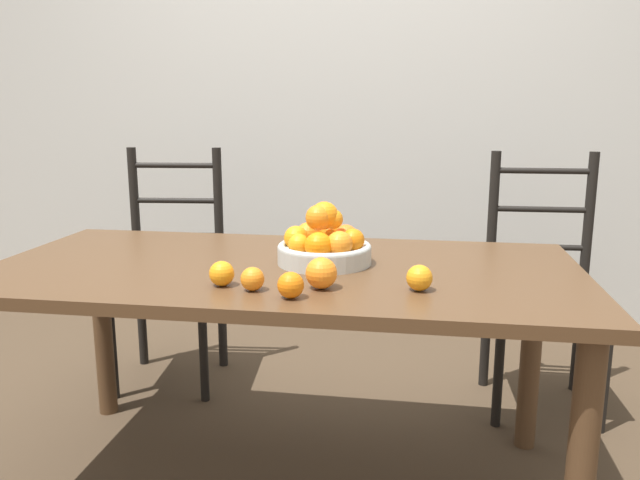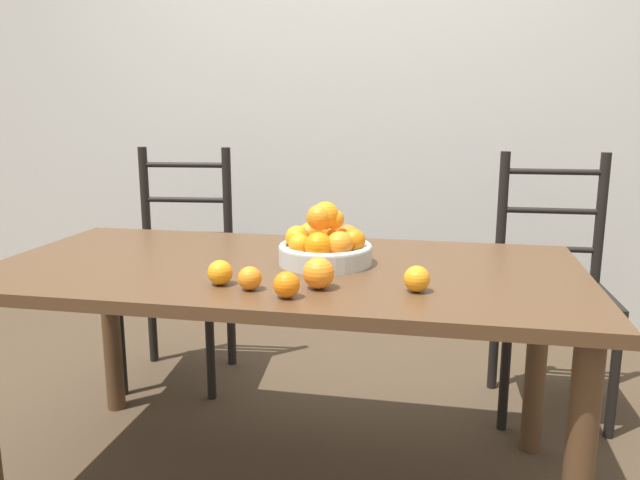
{
  "view_description": "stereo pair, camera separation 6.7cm",
  "coord_description": "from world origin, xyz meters",
  "px_view_note": "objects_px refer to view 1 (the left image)",
  "views": [
    {
      "loc": [
        0.39,
        -1.77,
        1.18
      ],
      "look_at": [
        0.12,
        -0.05,
        0.81
      ],
      "focal_mm": 35.0,
      "sensor_mm": 36.0,
      "label": 1
    },
    {
      "loc": [
        0.46,
        -1.76,
        1.18
      ],
      "look_at": [
        0.12,
        -0.05,
        0.81
      ],
      "focal_mm": 35.0,
      "sensor_mm": 36.0,
      "label": 2
    }
  ],
  "objects_px": {
    "orange_loose_1": "(321,273)",
    "orange_loose_2": "(291,285)",
    "orange_loose_0": "(252,279)",
    "chair_right": "(543,291)",
    "orange_loose_4": "(419,278)",
    "fruit_bowl": "(324,244)",
    "chair_left": "(171,274)",
    "orange_loose_3": "(222,274)"
  },
  "relations": [
    {
      "from": "orange_loose_2",
      "to": "orange_loose_4",
      "type": "relative_size",
      "value": 0.98
    },
    {
      "from": "orange_loose_3",
      "to": "orange_loose_4",
      "type": "relative_size",
      "value": 0.98
    },
    {
      "from": "orange_loose_4",
      "to": "orange_loose_2",
      "type": "bearing_deg",
      "value": -159.73
    },
    {
      "from": "orange_loose_4",
      "to": "chair_left",
      "type": "distance_m",
      "value": 1.43
    },
    {
      "from": "orange_loose_0",
      "to": "orange_loose_2",
      "type": "xyz_separation_m",
      "value": [
        0.11,
        -0.05,
        0.0
      ]
    },
    {
      "from": "fruit_bowl",
      "to": "orange_loose_4",
      "type": "xyz_separation_m",
      "value": [
        0.29,
        -0.25,
        -0.03
      ]
    },
    {
      "from": "orange_loose_1",
      "to": "orange_loose_2",
      "type": "height_order",
      "value": "orange_loose_1"
    },
    {
      "from": "chair_right",
      "to": "orange_loose_2",
      "type": "bearing_deg",
      "value": -129.75
    },
    {
      "from": "fruit_bowl",
      "to": "orange_loose_1",
      "type": "bearing_deg",
      "value": -82.87
    },
    {
      "from": "fruit_bowl",
      "to": "orange_loose_1",
      "type": "relative_size",
      "value": 3.42
    },
    {
      "from": "chair_right",
      "to": "orange_loose_0",
      "type": "bearing_deg",
      "value": -134.72
    },
    {
      "from": "orange_loose_3",
      "to": "chair_left",
      "type": "relative_size",
      "value": 0.07
    },
    {
      "from": "chair_right",
      "to": "orange_loose_1",
      "type": "bearing_deg",
      "value": -130.19
    },
    {
      "from": "chair_right",
      "to": "orange_loose_4",
      "type": "bearing_deg",
      "value": -119.99
    },
    {
      "from": "fruit_bowl",
      "to": "orange_loose_3",
      "type": "bearing_deg",
      "value": -129.19
    },
    {
      "from": "orange_loose_3",
      "to": "fruit_bowl",
      "type": "bearing_deg",
      "value": 50.81
    },
    {
      "from": "orange_loose_4",
      "to": "chair_left",
      "type": "bearing_deg",
      "value": 139.19
    },
    {
      "from": "fruit_bowl",
      "to": "orange_loose_2",
      "type": "height_order",
      "value": "fruit_bowl"
    },
    {
      "from": "fruit_bowl",
      "to": "orange_loose_0",
      "type": "xyz_separation_m",
      "value": [
        -0.14,
        -0.31,
        -0.03
      ]
    },
    {
      "from": "chair_left",
      "to": "fruit_bowl",
      "type": "bearing_deg",
      "value": -46.58
    },
    {
      "from": "fruit_bowl",
      "to": "orange_loose_2",
      "type": "relative_size",
      "value": 4.26
    },
    {
      "from": "orange_loose_1",
      "to": "orange_loose_2",
      "type": "xyz_separation_m",
      "value": [
        -0.06,
        -0.09,
        -0.01
      ]
    },
    {
      "from": "fruit_bowl",
      "to": "orange_loose_4",
      "type": "distance_m",
      "value": 0.38
    },
    {
      "from": "orange_loose_2",
      "to": "chair_left",
      "type": "relative_size",
      "value": 0.07
    },
    {
      "from": "orange_loose_0",
      "to": "orange_loose_4",
      "type": "xyz_separation_m",
      "value": [
        0.42,
        0.07,
        0.0
      ]
    },
    {
      "from": "chair_left",
      "to": "orange_loose_4",
      "type": "bearing_deg",
      "value": -46.54
    },
    {
      "from": "orange_loose_4",
      "to": "chair_right",
      "type": "distance_m",
      "value": 1.08
    },
    {
      "from": "orange_loose_1",
      "to": "chair_left",
      "type": "distance_m",
      "value": 1.28
    },
    {
      "from": "fruit_bowl",
      "to": "orange_loose_1",
      "type": "height_order",
      "value": "fruit_bowl"
    },
    {
      "from": "fruit_bowl",
      "to": "chair_right",
      "type": "bearing_deg",
      "value": 41.02
    },
    {
      "from": "fruit_bowl",
      "to": "orange_loose_4",
      "type": "relative_size",
      "value": 4.18
    },
    {
      "from": "orange_loose_2",
      "to": "chair_left",
      "type": "height_order",
      "value": "chair_left"
    },
    {
      "from": "orange_loose_0",
      "to": "orange_loose_3",
      "type": "distance_m",
      "value": 0.1
    },
    {
      "from": "fruit_bowl",
      "to": "chair_left",
      "type": "distance_m",
      "value": 1.08
    },
    {
      "from": "orange_loose_1",
      "to": "chair_left",
      "type": "relative_size",
      "value": 0.08
    },
    {
      "from": "orange_loose_2",
      "to": "chair_right",
      "type": "xyz_separation_m",
      "value": [
        0.8,
        1.04,
        -0.28
      ]
    },
    {
      "from": "fruit_bowl",
      "to": "orange_loose_2",
      "type": "distance_m",
      "value": 0.36
    },
    {
      "from": "orange_loose_2",
      "to": "chair_right",
      "type": "distance_m",
      "value": 1.34
    },
    {
      "from": "orange_loose_2",
      "to": "fruit_bowl",
      "type": "bearing_deg",
      "value": 85.5
    },
    {
      "from": "orange_loose_0",
      "to": "chair_right",
      "type": "distance_m",
      "value": 1.37
    },
    {
      "from": "orange_loose_1",
      "to": "chair_right",
      "type": "height_order",
      "value": "chair_right"
    },
    {
      "from": "orange_loose_4",
      "to": "orange_loose_1",
      "type": "bearing_deg",
      "value": -175.21
    }
  ]
}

